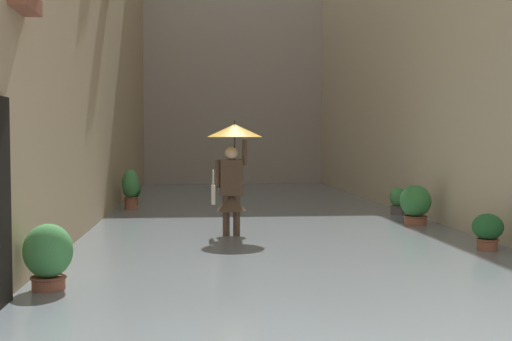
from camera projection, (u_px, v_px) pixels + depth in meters
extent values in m
plane|color=slate|center=(262.00, 223.00, 13.73)|extent=(60.00, 60.00, 0.00)
cube|color=slate|center=(262.00, 220.00, 13.73)|extent=(7.47, 27.02, 0.14)
cube|color=brown|center=(25.00, 3.00, 6.96)|extent=(0.20, 0.70, 0.18)
cube|color=#A89989|center=(232.00, 19.00, 24.77)|extent=(10.27, 1.80, 12.89)
cube|color=#4C4233|center=(226.00, 240.00, 11.02)|extent=(0.11, 0.24, 0.10)
cylinder|color=#4C3828|center=(226.00, 217.00, 11.00)|extent=(0.12, 0.12, 0.72)
cube|color=#4C4233|center=(237.00, 240.00, 11.04)|extent=(0.11, 0.24, 0.10)
cylinder|color=#4C3828|center=(237.00, 216.00, 11.02)|extent=(0.12, 0.12, 0.72)
cube|color=#4C3828|center=(231.00, 178.00, 10.98)|extent=(0.38, 0.22, 0.62)
cone|color=#4C3828|center=(231.00, 203.00, 11.00)|extent=(0.51, 0.51, 0.28)
sphere|color=#DBB293|center=(231.00, 153.00, 10.96)|extent=(0.22, 0.22, 0.22)
cylinder|color=#4C3828|center=(245.00, 153.00, 10.98)|extent=(0.09, 0.09, 0.44)
cylinder|color=#4C3828|center=(218.00, 174.00, 10.95)|extent=(0.09, 0.09, 0.48)
cylinder|color=black|center=(235.00, 145.00, 10.96)|extent=(0.02, 0.02, 0.49)
cone|color=gold|center=(235.00, 131.00, 10.95)|extent=(0.96, 0.96, 0.22)
cylinder|color=black|center=(235.00, 122.00, 10.94)|extent=(0.01, 0.01, 0.08)
cube|color=beige|center=(213.00, 195.00, 10.94)|extent=(0.06, 0.28, 0.32)
torus|color=beige|center=(213.00, 178.00, 10.93)|extent=(0.02, 0.30, 0.30)
cylinder|color=#9E563D|center=(415.00, 224.00, 12.43)|extent=(0.43, 0.43, 0.29)
torus|color=brown|center=(415.00, 217.00, 12.43)|extent=(0.46, 0.46, 0.04)
ellipsoid|color=#387F3D|center=(416.00, 201.00, 12.41)|extent=(0.60, 0.60, 0.61)
cylinder|color=#66605B|center=(397.00, 213.00, 14.19)|extent=(0.29, 0.29, 0.30)
torus|color=#56524E|center=(397.00, 207.00, 14.19)|extent=(0.33, 0.33, 0.04)
ellipsoid|color=#428947|center=(397.00, 197.00, 14.18)|extent=(0.34, 0.34, 0.44)
cylinder|color=#9E563D|center=(132.00, 204.00, 16.24)|extent=(0.31, 0.31, 0.31)
torus|color=brown|center=(132.00, 198.00, 16.23)|extent=(0.34, 0.34, 0.04)
ellipsoid|color=#23602D|center=(132.00, 191.00, 16.22)|extent=(0.46, 0.46, 0.38)
cylinder|color=#9E563D|center=(487.00, 249.00, 9.56)|extent=(0.30, 0.30, 0.29)
torus|color=brown|center=(488.00, 240.00, 9.56)|extent=(0.33, 0.33, 0.04)
ellipsoid|color=#23602D|center=(488.00, 227.00, 9.55)|extent=(0.46, 0.46, 0.39)
cylinder|color=brown|center=(49.00, 290.00, 7.03)|extent=(0.36, 0.36, 0.27)
torus|color=brown|center=(48.00, 277.00, 7.02)|extent=(0.39, 0.39, 0.04)
ellipsoid|color=#428947|center=(48.00, 251.00, 7.01)|extent=(0.53, 0.53, 0.59)
cylinder|color=#9E563D|center=(131.00, 206.00, 15.21)|extent=(0.28, 0.28, 0.40)
torus|color=brown|center=(130.00, 198.00, 15.20)|extent=(0.32, 0.32, 0.04)
ellipsoid|color=#428947|center=(130.00, 184.00, 15.18)|extent=(0.40, 0.40, 0.67)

